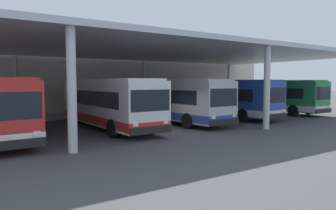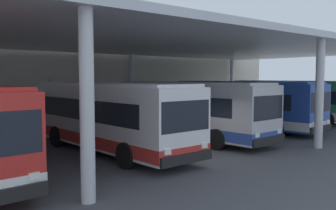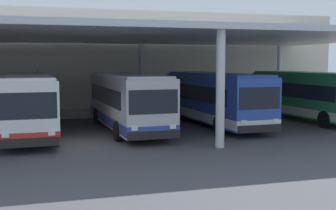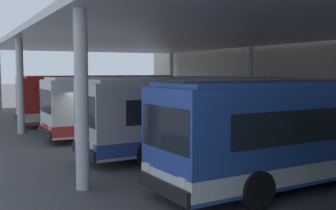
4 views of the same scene
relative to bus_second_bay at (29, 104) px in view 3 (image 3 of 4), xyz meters
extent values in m
plane|color=#47474C|center=(2.14, -3.25, -1.66)|extent=(200.00, 200.00, 0.00)
cube|color=#A39E93|center=(2.14, 8.50, -1.57)|extent=(42.00, 4.50, 0.18)
cube|color=beige|center=(2.14, 11.75, 2.33)|extent=(48.00, 1.60, 7.97)
cube|color=silver|center=(2.14, 2.25, 3.74)|extent=(40.00, 17.00, 0.30)
cylinder|color=silver|center=(8.31, -5.75, 0.97)|extent=(0.40, 0.40, 5.25)
cylinder|color=silver|center=(8.31, 10.25, 0.97)|extent=(0.40, 0.40, 5.25)
cylinder|color=silver|center=(20.64, 10.25, 0.97)|extent=(0.40, 0.40, 5.25)
cube|color=white|center=(0.00, 0.00, 0.04)|extent=(2.72, 10.45, 2.70)
cube|color=red|center=(0.00, 0.00, -0.96)|extent=(2.74, 10.47, 0.50)
cube|color=black|center=(0.00, 0.15, 0.34)|extent=(2.72, 8.58, 0.90)
cube|color=black|center=(0.11, -5.15, 0.39)|extent=(2.30, 0.17, 1.10)
cube|color=black|center=(0.11, -5.24, -1.11)|extent=(2.45, 0.21, 0.36)
cube|color=white|center=(0.00, 0.00, 1.45)|extent=(2.51, 10.03, 0.12)
cube|color=yellow|center=(0.11, -5.12, 1.21)|extent=(1.75, 0.16, 0.28)
cube|color=white|center=(-0.79, -5.25, -0.76)|extent=(0.28, 0.09, 0.20)
cube|color=white|center=(1.01, -5.21, -0.76)|extent=(0.28, 0.09, 0.20)
cylinder|color=black|center=(-1.16, -3.25, -1.16)|extent=(0.30, 1.01, 1.00)
cylinder|color=black|center=(1.29, -3.20, -1.16)|extent=(0.30, 1.01, 1.00)
cylinder|color=black|center=(-1.29, 2.83, -1.16)|extent=(0.30, 1.01, 1.00)
cylinder|color=black|center=(1.16, 2.88, -1.16)|extent=(0.30, 1.01, 1.00)
cube|color=#B7B7BC|center=(5.24, 0.33, 0.04)|extent=(2.94, 10.50, 2.70)
cube|color=#2D4799|center=(5.24, 0.33, -0.96)|extent=(2.96, 10.52, 0.50)
cube|color=black|center=(5.24, 0.48, 0.34)|extent=(2.90, 8.63, 0.90)
cube|color=black|center=(5.46, -4.82, 0.39)|extent=(2.30, 0.22, 1.10)
cube|color=black|center=(5.47, -4.91, -1.11)|extent=(2.45, 0.26, 0.36)
cube|color=silver|center=(5.24, 0.33, 1.45)|extent=(2.73, 10.07, 0.12)
cube|color=yellow|center=(5.46, -4.79, 1.21)|extent=(1.75, 0.19, 0.28)
cube|color=white|center=(4.57, -4.94, -0.76)|extent=(0.28, 0.09, 0.20)
cube|color=white|center=(6.37, -4.86, -0.76)|extent=(0.28, 0.09, 0.20)
cylinder|color=black|center=(4.16, -2.94, -1.16)|extent=(0.32, 1.01, 1.00)
cylinder|color=black|center=(6.61, -2.84, -1.16)|extent=(0.32, 1.01, 1.00)
cylinder|color=black|center=(3.90, 3.13, -1.16)|extent=(0.32, 1.01, 1.00)
cylinder|color=black|center=(6.34, 3.24, -1.16)|extent=(0.32, 1.01, 1.00)
cube|color=#284CA8|center=(10.72, 0.77, 0.04)|extent=(3.02, 10.51, 2.70)
cube|color=silver|center=(10.72, 0.77, -0.96)|extent=(3.05, 10.53, 0.50)
cube|color=black|center=(10.71, 0.92, 0.34)|extent=(2.97, 8.65, 0.90)
cube|color=black|center=(10.98, -4.37, 0.39)|extent=(2.30, 0.24, 1.10)
cube|color=black|center=(10.98, -4.46, -1.11)|extent=(2.45, 0.28, 0.36)
cube|color=#2A50B0|center=(10.72, 0.77, 1.45)|extent=(2.80, 10.09, 0.12)
cube|color=yellow|center=(10.98, -4.34, 1.21)|extent=(1.75, 0.21, 0.28)
cube|color=white|center=(10.09, -4.49, -0.76)|extent=(0.28, 0.09, 0.20)
cube|color=white|center=(11.88, -4.40, -0.76)|extent=(0.28, 0.09, 0.20)
cylinder|color=black|center=(9.66, -2.51, -1.16)|extent=(0.33, 1.01, 1.00)
cylinder|color=black|center=(12.11, -2.38, -1.16)|extent=(0.33, 1.01, 1.00)
cylinder|color=black|center=(9.35, 3.57, -1.16)|extent=(0.33, 1.01, 1.00)
cylinder|color=black|center=(11.80, 3.69, -1.16)|extent=(0.33, 1.01, 1.00)
cube|color=#28844C|center=(17.56, 1.20, 0.04)|extent=(2.93, 10.50, 2.70)
cube|color=white|center=(17.56, 1.20, -0.96)|extent=(2.95, 10.52, 0.50)
cube|color=black|center=(17.55, 1.35, 0.34)|extent=(2.90, 8.63, 0.90)
cube|color=#2A8B50|center=(17.56, 1.20, 1.45)|extent=(2.72, 10.07, 0.12)
cylinder|color=black|center=(16.47, -2.07, -1.16)|extent=(0.32, 1.01, 1.00)
cylinder|color=black|center=(16.21, 4.01, -1.16)|extent=(0.32, 1.01, 1.00)
cylinder|color=black|center=(18.66, 4.11, -1.16)|extent=(0.32, 1.01, 1.00)
cube|color=#383D47|center=(6.65, 8.50, -1.03)|extent=(1.80, 0.44, 0.08)
cube|color=#383D47|center=(6.65, 8.70, -0.78)|extent=(1.80, 0.06, 0.44)
cube|color=#2D2D33|center=(5.95, 8.50, -1.25)|extent=(0.10, 0.36, 0.45)
cube|color=#2D2D33|center=(7.35, 8.50, -1.25)|extent=(0.10, 0.36, 0.45)
cylinder|color=#236638|center=(9.90, 8.63, -1.03)|extent=(0.48, 0.48, 0.90)
cylinder|color=black|center=(9.90, 8.63, -0.54)|extent=(0.52, 0.52, 0.08)
cylinder|color=#B2B2B7|center=(0.46, 7.70, 0.12)|extent=(0.12, 0.12, 3.20)
cube|color=#B22323|center=(0.46, 7.68, 0.51)|extent=(0.70, 0.04, 1.80)
camera|label=1|loc=(-7.87, -18.85, 1.31)|focal=33.50mm
camera|label=2|loc=(-8.69, -14.76, 1.75)|focal=39.62mm
camera|label=3|loc=(0.65, -23.71, 2.18)|focal=46.67mm
camera|label=4|loc=(20.07, -9.03, 1.82)|focal=44.26mm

